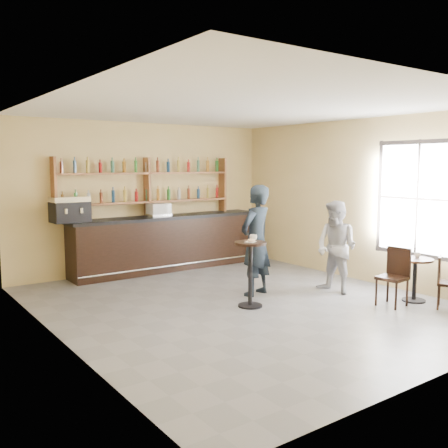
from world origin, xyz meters
TOP-DOWN VIEW (x-y plane):
  - floor at (0.00, 0.00)m, footprint 7.00×7.00m
  - ceiling at (0.00, 0.00)m, footprint 7.00×7.00m
  - wall_back at (0.00, 3.50)m, footprint 7.00×0.00m
  - wall_front at (0.00, -3.50)m, footprint 7.00×0.00m
  - wall_left at (-3.00, 0.00)m, footprint 0.00×7.00m
  - wall_right at (3.00, 0.00)m, footprint 0.00×7.00m
  - window_pane at (2.99, -1.20)m, footprint 0.00×2.00m
  - window_frame at (2.99, -1.20)m, footprint 0.04×1.70m
  - shelf_unit at (0.00, 3.37)m, footprint 4.00×0.26m
  - liquor_bottles at (0.00, 3.37)m, footprint 3.68×0.10m
  - bar_counter at (0.36, 3.15)m, footprint 4.42×0.86m
  - espresso_machine at (-1.78, 3.15)m, footprint 0.71×0.48m
  - pastry_case at (0.15, 3.15)m, footprint 0.48×0.39m
  - pedestal_table at (0.02, -0.18)m, footprint 0.58×0.58m
  - napkin at (0.02, -0.18)m, footprint 0.21×0.21m
  - donut at (0.03, -0.19)m, footprint 0.15×0.15m
  - cup_pedestal at (0.16, -0.08)m, footprint 0.16×0.16m
  - man_main at (0.57, 0.35)m, footprint 0.81×0.65m
  - cafe_table at (2.48, -1.55)m, footprint 0.73×0.73m
  - cup_cafe at (2.53, -1.55)m, footprint 0.12×0.12m
  - chair_west at (1.93, -1.50)m, footprint 0.45×0.45m
  - patron_second at (1.83, -0.39)m, footprint 0.69×0.86m

SIDE VIEW (x-z plane):
  - floor at x=0.00m, z-range 0.00..0.00m
  - cafe_table at x=2.48m, z-range 0.00..0.74m
  - chair_west at x=1.93m, z-range 0.00..0.96m
  - pedestal_table at x=0.02m, z-range 0.00..1.07m
  - bar_counter at x=0.36m, z-range 0.00..1.20m
  - cup_cafe at x=2.53m, z-range 0.74..0.83m
  - patron_second at x=1.83m, z-range 0.00..1.66m
  - man_main at x=0.57m, z-range 0.00..1.95m
  - napkin at x=0.02m, z-range 1.07..1.07m
  - donut at x=0.03m, z-range 1.07..1.11m
  - cup_pedestal at x=0.16m, z-range 1.07..1.16m
  - pastry_case at x=0.15m, z-range 1.20..1.47m
  - espresso_machine at x=-1.78m, z-range 1.20..1.69m
  - wall_back at x=0.00m, z-range -1.90..5.10m
  - wall_front at x=0.00m, z-range -1.90..5.10m
  - wall_left at x=-3.00m, z-range -1.90..5.10m
  - wall_right at x=3.00m, z-range -1.90..5.10m
  - window_frame at x=2.99m, z-range 0.65..2.75m
  - window_pane at x=2.99m, z-range 0.70..2.70m
  - shelf_unit at x=0.00m, z-range 1.11..2.51m
  - liquor_bottles at x=0.00m, z-range 1.48..2.48m
  - ceiling at x=0.00m, z-range 3.20..3.20m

